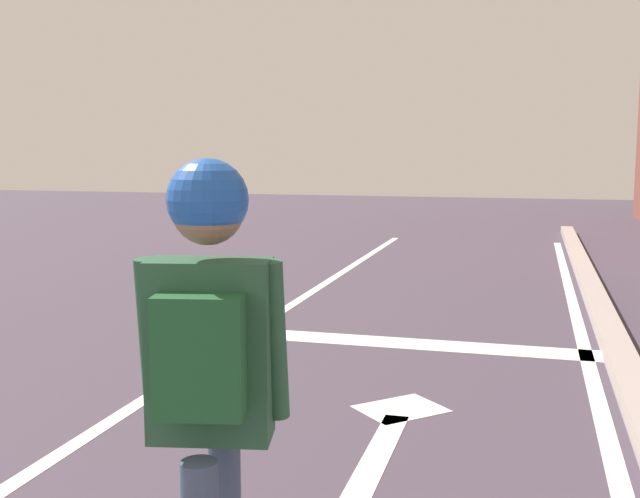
{
  "coord_description": "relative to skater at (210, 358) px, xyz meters",
  "views": [
    {
      "loc": [
        2.77,
        0.63,
        1.78
      ],
      "look_at": [
        1.22,
        6.29,
        1.02
      ],
      "focal_mm": 43.24,
      "sensor_mm": 36.0,
      "label": 1
    }
  ],
  "objects": [
    {
      "name": "lane_line_center",
      "position": [
        -1.69,
        3.24,
        -1.14
      ],
      "size": [
        0.12,
        20.0,
        0.01
      ],
      "primitive_type": "cube",
      "color": "silver",
      "rests_on": "ground"
    },
    {
      "name": "lane_line_curbside",
      "position": [
        1.44,
        3.24,
        -1.14
      ],
      "size": [
        0.12,
        20.0,
        0.01
      ],
      "primitive_type": "cube",
      "color": "silver",
      "rests_on": "ground"
    },
    {
      "name": "lane_arrow_stem",
      "position": [
        0.12,
        2.12,
        -1.14
      ],
      "size": [
        0.16,
        1.4,
        0.01
      ],
      "primitive_type": "cube",
      "color": "silver",
      "rests_on": "ground"
    },
    {
      "name": "skater",
      "position": [
        0.0,
        0.0,
        0.0
      ],
      "size": [
        0.46,
        0.62,
        1.67
      ],
      "color": "#3E4E6A",
      "rests_on": "skateboard"
    },
    {
      "name": "stop_bar",
      "position": [
        -0.05,
        4.78,
        -1.14
      ],
      "size": [
        3.29,
        0.4,
        0.01
      ],
      "primitive_type": "cube",
      "color": "silver",
      "rests_on": "ground"
    },
    {
      "name": "lane_arrow_head",
      "position": [
        0.12,
        2.97,
        -1.14
      ],
      "size": [
        0.71,
        0.71,
        0.01
      ],
      "primitive_type": "cube",
      "rotation": [
        0.0,
        0.0,
        0.79
      ],
      "color": "silver",
      "rests_on": "ground"
    }
  ]
}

